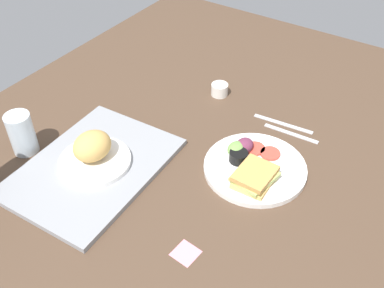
# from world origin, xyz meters

# --- Properties ---
(ground_plane) EXTENTS (1.90, 1.50, 0.03)m
(ground_plane) POSITION_xyz_m (0.00, 0.00, -0.01)
(ground_plane) COLOR #4C3828
(serving_tray) EXTENTS (0.46, 0.35, 0.02)m
(serving_tray) POSITION_xyz_m (-0.18, 0.22, 0.01)
(serving_tray) COLOR gray
(serving_tray) RESTS_ON ground_plane
(bread_plate_near) EXTENTS (0.20, 0.20, 0.09)m
(bread_plate_near) POSITION_xyz_m (-0.17, 0.23, 0.05)
(bread_plate_near) COLOR white
(bread_plate_near) RESTS_ON serving_tray
(plate_with_salad) EXTENTS (0.28, 0.28, 0.05)m
(plate_with_salad) POSITION_xyz_m (0.06, -0.15, 0.02)
(plate_with_salad) COLOR white
(plate_with_salad) RESTS_ON ground_plane
(drinking_glass) EXTENTS (0.07, 0.07, 0.12)m
(drinking_glass) POSITION_xyz_m (-0.23, 0.44, 0.06)
(drinking_glass) COLOR silver
(drinking_glass) RESTS_ON ground_plane
(espresso_cup) EXTENTS (0.06, 0.06, 0.04)m
(espresso_cup) POSITION_xyz_m (0.32, 0.12, 0.02)
(espresso_cup) COLOR silver
(espresso_cup) RESTS_ON ground_plane
(fork) EXTENTS (0.02, 0.17, 0.01)m
(fork) POSITION_xyz_m (0.26, -0.17, 0.00)
(fork) COLOR #B7B7BC
(fork) RESTS_ON ground_plane
(knife) EXTENTS (0.03, 0.19, 0.01)m
(knife) POSITION_xyz_m (0.29, -0.13, 0.00)
(knife) COLOR #B7B7BC
(knife) RESTS_ON ground_plane
(sticky_note) EXTENTS (0.06, 0.06, 0.00)m
(sticky_note) POSITION_xyz_m (-0.27, -0.14, 0.00)
(sticky_note) COLOR pink
(sticky_note) RESTS_ON ground_plane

